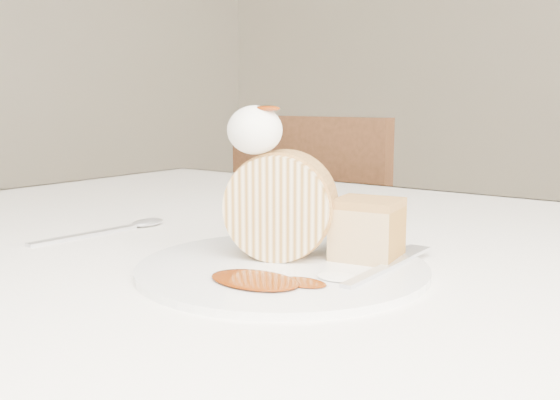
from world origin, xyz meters
The scene contains 10 objects.
table centered at (0.00, 0.20, 0.66)m, with size 1.40×0.90×0.75m.
chair_far centered at (-0.45, 0.90, 0.50)m, with size 0.41×0.41×0.87m.
plate centered at (0.01, 0.07, 0.75)m, with size 0.26×0.26×0.01m, color white.
roulade_slice centered at (-0.01, 0.09, 0.81)m, with size 0.10×0.10×0.05m, color beige.
cake_chunk centered at (0.06, 0.14, 0.78)m, with size 0.06×0.05×0.05m, color tan.
whipped_cream centered at (-0.03, 0.07, 0.88)m, with size 0.05×0.05×0.04m, color white.
caramel_drizzle centered at (-0.01, 0.08, 0.90)m, with size 0.03×0.02×0.01m, color #672304.
caramel_pool centered at (0.02, 0.01, 0.76)m, with size 0.08×0.05×0.00m, color #672304, non-canonical shape.
fork centered at (0.09, 0.10, 0.76)m, with size 0.02×0.16×0.00m, color silver.
spoon centered at (-0.26, 0.05, 0.75)m, with size 0.02×0.17×0.00m, color silver.
Camera 1 is at (0.33, -0.37, 0.90)m, focal length 40.00 mm.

